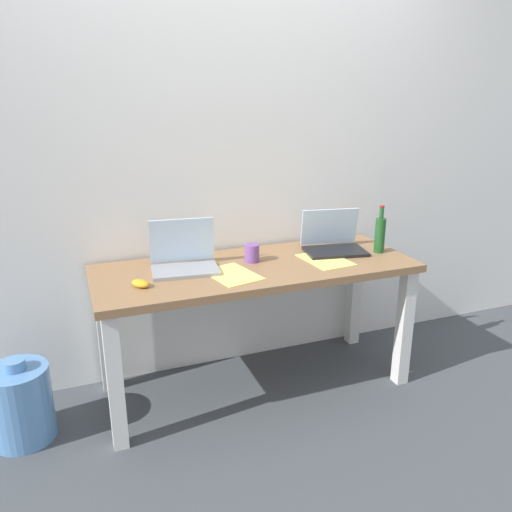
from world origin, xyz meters
name	(u,v)px	position (x,y,z in m)	size (l,w,h in m)	color
ground_plane	(256,384)	(0.00, 0.00, 0.00)	(8.00, 8.00, 0.00)	#42474C
back_wall	(232,147)	(0.00, 0.38, 1.30)	(5.20, 0.08, 2.60)	white
desk	(256,283)	(0.00, 0.00, 0.62)	(1.69, 0.65, 0.72)	olive
laptop_left	(184,259)	(-0.37, 0.07, 0.78)	(0.36, 0.27, 0.25)	gray
laptop_right	(333,243)	(0.50, 0.07, 0.77)	(0.37, 0.30, 0.23)	black
beer_bottle	(380,234)	(0.73, -0.04, 0.83)	(0.06, 0.06, 0.27)	#1E5123
computer_mouse	(140,283)	(-0.62, -0.10, 0.74)	(0.06, 0.10, 0.03)	gold
coffee_mug	(251,253)	(0.00, 0.06, 0.77)	(0.08, 0.08, 0.10)	#724799
paper_yellow_folder	(232,274)	(-0.17, -0.10, 0.73)	(0.21, 0.30, 0.00)	#F4E06B
paper_sheet_front_right	(325,260)	(0.38, -0.06, 0.73)	(0.21, 0.30, 0.00)	#F4E06B
water_cooler_jug	(20,403)	(-1.21, -0.03, 0.19)	(0.29, 0.29, 0.42)	#598CC6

